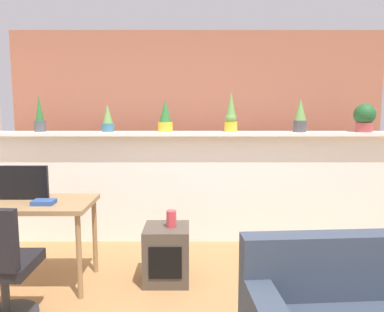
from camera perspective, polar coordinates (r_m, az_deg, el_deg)
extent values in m
cube|color=white|center=(4.42, 1.12, -4.85)|extent=(4.70, 0.16, 1.24)
cube|color=white|center=(4.28, 1.15, 3.39)|extent=(4.70, 0.30, 0.04)
cube|color=#AD664C|center=(4.92, 1.03, 3.89)|extent=(4.70, 0.10, 2.50)
cylinder|color=#4C4C51|center=(4.64, -21.67, 4.20)|extent=(0.13, 0.13, 0.12)
cone|color=#2D7033|center=(4.63, -21.79, 6.71)|extent=(0.09, 0.09, 0.28)
cylinder|color=#386B84|center=(4.42, -12.31, 4.22)|extent=(0.14, 0.14, 0.09)
cone|color=#669E4C|center=(4.41, -12.36, 6.22)|extent=(0.11, 0.11, 0.21)
cylinder|color=gold|center=(4.31, -3.81, 4.40)|extent=(0.16, 0.16, 0.11)
cone|color=#2D7033|center=(4.31, -3.83, 6.83)|extent=(0.14, 0.14, 0.26)
cylinder|color=gold|center=(4.32, 6.08, 4.41)|extent=(0.15, 0.15, 0.11)
sphere|color=#669E4C|center=(4.32, 6.09, 5.66)|extent=(0.13, 0.13, 0.13)
cone|color=#669E4C|center=(4.31, 6.12, 7.84)|extent=(0.11, 0.11, 0.28)
cylinder|color=#4C4C51|center=(4.42, 16.14, 4.33)|extent=(0.15, 0.15, 0.13)
cone|color=#669E4C|center=(4.41, 16.23, 6.72)|extent=(0.13, 0.13, 0.24)
cylinder|color=#B7474C|center=(4.67, 24.68, 3.95)|extent=(0.18, 0.18, 0.11)
sphere|color=#235B2D|center=(4.66, 24.78, 5.70)|extent=(0.24, 0.24, 0.24)
cylinder|color=#99754C|center=(3.30, -16.41, -14.35)|extent=(0.04, 0.04, 0.71)
cylinder|color=#99754C|center=(3.75, -14.20, -11.55)|extent=(0.04, 0.04, 0.71)
cube|color=#99754C|center=(3.58, -23.23, -6.62)|extent=(1.10, 0.60, 0.04)
cube|color=black|center=(3.64, -23.92, -3.67)|extent=(0.45, 0.04, 0.30)
cylinder|color=#333333|center=(3.19, -26.09, -17.90)|extent=(0.06, 0.06, 0.34)
cube|color=black|center=(3.11, -26.32, -14.39)|extent=(0.44, 0.44, 0.08)
cube|color=#4C4238|center=(3.52, -3.61, -14.45)|extent=(0.40, 0.40, 0.50)
cube|color=black|center=(3.35, -3.83, -15.67)|extent=(0.28, 0.04, 0.28)
cylinder|color=#CC3D47|center=(3.41, -2.91, -9.42)|extent=(0.09, 0.09, 0.15)
cube|color=#2D4C8C|center=(3.43, -21.20, -6.48)|extent=(0.18, 0.14, 0.04)
cube|color=#333D4C|center=(2.66, 24.94, -14.59)|extent=(1.57, 0.27, 0.40)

